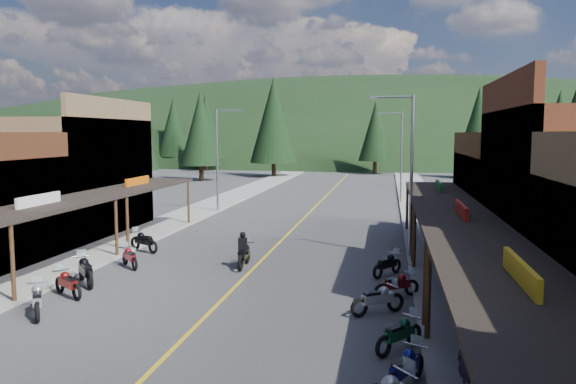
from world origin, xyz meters
The scene contains 33 objects.
ground centered at (0.00, 0.00, 0.00)m, with size 220.00×220.00×0.00m, color #38383A.
centerline centered at (0.00, 20.00, 0.01)m, with size 0.15×90.00×0.01m, color gold.
sidewalk_west centered at (-8.70, 20.00, 0.07)m, with size 3.40×94.00×0.15m, color gray.
sidewalk_east centered at (8.70, 20.00, 0.07)m, with size 3.40×94.00×0.15m, color gray.
shop_west_3 centered at (-13.78, 11.30, 3.52)m, with size 10.90×10.20×8.20m.
shop_east_3 centered at (13.75, 11.30, 2.53)m, with size 10.90×10.20×6.20m.
streetlight_1 centered at (-6.95, 22.00, 4.46)m, with size 2.16×0.18×8.00m.
streetlight_2 centered at (6.95, 8.00, 4.46)m, with size 2.16×0.18×8.00m.
streetlight_3 centered at (6.95, 30.00, 4.46)m, with size 2.16×0.18×8.00m.
ridge_hill centered at (0.00, 135.00, 0.00)m, with size 310.00×140.00×60.00m, color black.
pine_0 centered at (-40.00, 62.00, 6.48)m, with size 5.04×5.04×11.00m.
pine_1 centered at (-24.00, 70.00, 7.24)m, with size 5.88×5.88×12.50m.
pine_2 centered at (-10.00, 58.00, 7.99)m, with size 6.72×6.72×14.00m.
pine_3 centered at (4.00, 66.00, 6.48)m, with size 5.04×5.04×11.00m.
pine_4 centered at (18.00, 60.00, 7.24)m, with size 5.88×5.88×12.50m.
pine_7 centered at (-32.00, 76.00, 7.24)m, with size 5.88×5.88×12.50m.
pine_8 centered at (-22.00, 40.00, 5.98)m, with size 4.48×4.48×10.00m.
pine_9 centered at (24.00, 45.00, 6.38)m, with size 4.93×4.93×10.80m.
pine_10 centered at (-18.00, 50.00, 6.78)m, with size 5.38×5.38×11.60m.
pine_11 centered at (20.00, 38.00, 7.19)m, with size 5.82×5.82×12.40m.
bike_west_6 centered at (-5.60, -3.18, 0.61)m, with size 0.71×2.14×1.22m, color gray, non-canonical shape.
bike_west_7 centered at (-5.83, -0.99, 0.57)m, with size 0.66×1.99×1.14m, color maroon, non-canonical shape.
bike_west_8 centered at (-6.06, 0.69, 0.65)m, with size 0.76×2.27×1.30m, color black, non-canonical shape.
bike_west_9 centered at (-5.63, 3.77, 0.54)m, with size 0.63×1.89×1.08m, color maroon, non-canonical shape.
bike_west_10 centered at (-6.47, 7.11, 0.61)m, with size 0.71×2.14×1.22m, color black, non-canonical shape.
bike_east_5 centered at (6.46, -6.56, 0.56)m, with size 0.65×1.96×1.12m, color navy, non-canonical shape.
bike_east_6 centered at (6.38, -4.21, 0.55)m, with size 0.65×1.94×1.11m, color #0C3E23, non-canonical shape.
bike_east_7 centered at (5.71, -1.02, 0.58)m, with size 0.68×2.04×1.16m, color #949499, non-canonical shape.
bike_east_8 centered at (6.38, 1.06, 0.55)m, with size 0.64×1.92×1.10m, color maroon, non-canonical shape.
bike_east_9 centered at (6.02, 4.27, 0.56)m, with size 0.66×1.97×1.13m, color black, non-canonical shape.
rider_on_bike centered at (-0.49, 4.77, 0.68)m, with size 0.86×2.27×1.70m.
pedestrian_east_a centered at (7.83, -6.78, 0.96)m, with size 0.59×0.39×1.63m, color #2B2233.
pedestrian_east_b centered at (8.20, 11.05, 0.94)m, with size 0.77×0.44×1.58m, color brown.
Camera 1 is at (5.98, -19.84, 6.16)m, focal length 35.00 mm.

